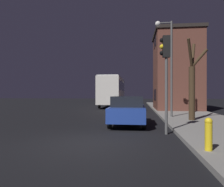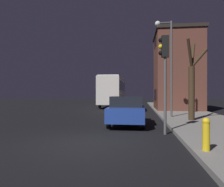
{
  "view_description": "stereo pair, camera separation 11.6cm",
  "coord_description": "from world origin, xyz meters",
  "px_view_note": "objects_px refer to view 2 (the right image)",
  "views": [
    {
      "loc": [
        1.66,
        -7.41,
        1.74
      ],
      "look_at": [
        -0.28,
        9.56,
        1.7
      ],
      "focal_mm": 35.0,
      "sensor_mm": 36.0,
      "label": 1
    },
    {
      "loc": [
        1.78,
        -7.39,
        1.74
      ],
      "look_at": [
        -0.28,
        9.56,
        1.7
      ],
      "focal_mm": 35.0,
      "sensor_mm": 36.0,
      "label": 2
    }
  ],
  "objects_px": {
    "traffic_light": "(164,63)",
    "car_mid_lane": "(132,103)",
    "streetlamp": "(168,55)",
    "bus": "(113,89)",
    "bare_tree": "(192,83)",
    "fire_hydrant": "(206,133)",
    "car_near_lane": "(127,110)"
  },
  "relations": [
    {
      "from": "bare_tree",
      "to": "car_mid_lane",
      "type": "xyz_separation_m",
      "value": [
        -3.81,
        8.75,
        -1.55
      ]
    },
    {
      "from": "streetlamp",
      "to": "car_mid_lane",
      "type": "distance_m",
      "value": 8.3
    },
    {
      "from": "traffic_light",
      "to": "car_mid_lane",
      "type": "distance_m",
      "value": 12.94
    },
    {
      "from": "traffic_light",
      "to": "car_mid_lane",
      "type": "xyz_separation_m",
      "value": [
        -1.77,
        12.63,
        -2.2
      ]
    },
    {
      "from": "car_near_lane",
      "to": "bare_tree",
      "type": "bearing_deg",
      "value": 19.18
    },
    {
      "from": "fire_hydrant",
      "to": "car_mid_lane",
      "type": "bearing_deg",
      "value": 99.13
    },
    {
      "from": "streetlamp",
      "to": "car_mid_lane",
      "type": "bearing_deg",
      "value": 110.37
    },
    {
      "from": "traffic_light",
      "to": "car_near_lane",
      "type": "height_order",
      "value": "traffic_light"
    },
    {
      "from": "bare_tree",
      "to": "car_mid_lane",
      "type": "relative_size",
      "value": 0.97
    },
    {
      "from": "bus",
      "to": "car_near_lane",
      "type": "distance_m",
      "value": 15.97
    },
    {
      "from": "traffic_light",
      "to": "bus",
      "type": "distance_m",
      "value": 18.8
    },
    {
      "from": "car_near_lane",
      "to": "car_mid_lane",
      "type": "xyz_separation_m",
      "value": [
        -0.07,
        10.05,
        -0.04
      ]
    },
    {
      "from": "car_mid_lane",
      "to": "fire_hydrant",
      "type": "distance_m",
      "value": 15.94
    },
    {
      "from": "bus",
      "to": "bare_tree",
      "type": "bearing_deg",
      "value": -66.27
    },
    {
      "from": "traffic_light",
      "to": "bus",
      "type": "relative_size",
      "value": 0.4
    },
    {
      "from": "bus",
      "to": "fire_hydrant",
      "type": "height_order",
      "value": "bus"
    },
    {
      "from": "bus",
      "to": "streetlamp",
      "type": "bearing_deg",
      "value": -67.99
    },
    {
      "from": "streetlamp",
      "to": "car_near_lane",
      "type": "distance_m",
      "value": 5.23
    },
    {
      "from": "streetlamp",
      "to": "car_mid_lane",
      "type": "height_order",
      "value": "streetlamp"
    },
    {
      "from": "streetlamp",
      "to": "bus",
      "type": "distance_m",
      "value": 13.86
    },
    {
      "from": "traffic_light",
      "to": "fire_hydrant",
      "type": "height_order",
      "value": "traffic_light"
    },
    {
      "from": "traffic_light",
      "to": "bare_tree",
      "type": "distance_m",
      "value": 4.44
    },
    {
      "from": "bus",
      "to": "car_near_lane",
      "type": "relative_size",
      "value": 2.32
    },
    {
      "from": "streetlamp",
      "to": "traffic_light",
      "type": "distance_m",
      "value": 5.79
    },
    {
      "from": "streetlamp",
      "to": "car_near_lane",
      "type": "relative_size",
      "value": 1.44
    },
    {
      "from": "bare_tree",
      "to": "traffic_light",
      "type": "bearing_deg",
      "value": -117.72
    },
    {
      "from": "traffic_light",
      "to": "fire_hydrant",
      "type": "relative_size",
      "value": 4.57
    },
    {
      "from": "car_near_lane",
      "to": "fire_hydrant",
      "type": "bearing_deg",
      "value": -66.62
    },
    {
      "from": "streetlamp",
      "to": "bus",
      "type": "xyz_separation_m",
      "value": [
        -5.14,
        12.71,
        -2.08
      ]
    },
    {
      "from": "bus",
      "to": "fire_hydrant",
      "type": "bearing_deg",
      "value": -76.72
    },
    {
      "from": "car_near_lane",
      "to": "streetlamp",
      "type": "bearing_deg",
      "value": 49.56
    },
    {
      "from": "traffic_light",
      "to": "car_near_lane",
      "type": "xyz_separation_m",
      "value": [
        -1.7,
        2.58,
        -2.16
      ]
    }
  ]
}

